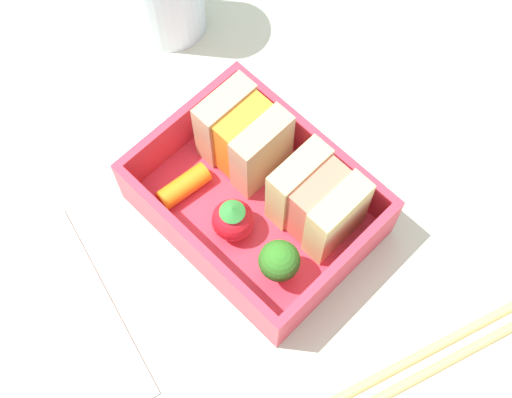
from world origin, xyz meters
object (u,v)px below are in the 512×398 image
object	(u,v)px
strawberry_far_left	(233,219)
sandwich_center_left	(317,201)
sandwich_left	(244,136)
broccoli_floret	(279,262)
chopstick_pair	(432,360)
folded_napkin	(57,325)
carrot_stick_far_left	(184,186)

from	to	relation	value
strawberry_far_left	sandwich_center_left	bearing A→B (deg)	52.23
sandwich_left	broccoli_floret	distance (cm)	9.45
sandwich_center_left	strawberry_far_left	size ratio (longest dim) A/B	1.71
sandwich_left	sandwich_center_left	xyz separation A→B (cm)	(7.11, 0.00, 0.00)
sandwich_left	sandwich_center_left	size ratio (longest dim) A/B	1.00
sandwich_left	strawberry_far_left	xyz separation A→B (cm)	(3.56, -4.59, -1.45)
strawberry_far_left	chopstick_pair	bearing A→B (deg)	10.58
broccoli_floret	folded_napkin	xyz separation A→B (cm)	(-8.41, -13.24, -3.36)
folded_napkin	sandwich_left	bearing A→B (deg)	89.16
sandwich_center_left	carrot_stick_far_left	world-z (taller)	sandwich_center_left
strawberry_far_left	folded_napkin	size ratio (longest dim) A/B	0.23
sandwich_left	chopstick_pair	xyz separation A→B (cm)	(19.57, -1.60, -3.92)
carrot_stick_far_left	chopstick_pair	bearing A→B (deg)	9.53
chopstick_pair	folded_napkin	world-z (taller)	chopstick_pair
carrot_stick_far_left	chopstick_pair	world-z (taller)	carrot_stick_far_left
broccoli_floret	strawberry_far_left	bearing A→B (deg)	178.25
sandwich_left	carrot_stick_far_left	distance (cm)	5.67
sandwich_center_left	folded_napkin	world-z (taller)	sandwich_center_left
sandwich_center_left	broccoli_floret	world-z (taller)	sandwich_center_left
sandwich_center_left	chopstick_pair	bearing A→B (deg)	-7.32
sandwich_left	folded_napkin	distance (cm)	18.43
sandwich_left	broccoli_floret	bearing A→B (deg)	-30.14
carrot_stick_far_left	chopstick_pair	size ratio (longest dim) A/B	0.20
sandwich_left	chopstick_pair	bearing A→B (deg)	-4.67
broccoli_floret	folded_napkin	world-z (taller)	broccoli_floret
carrot_stick_far_left	folded_napkin	bearing A→B (deg)	-86.37
strawberry_far_left	folded_napkin	bearing A→B (deg)	-105.94
sandwich_center_left	folded_napkin	distance (cm)	19.85
carrot_stick_far_left	strawberry_far_left	distance (cm)	4.74
sandwich_center_left	sandwich_left	bearing A→B (deg)	180.00
sandwich_left	strawberry_far_left	world-z (taller)	sandwich_left
carrot_stick_far_left	folded_napkin	xyz separation A→B (cm)	(0.82, -12.90, -1.77)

